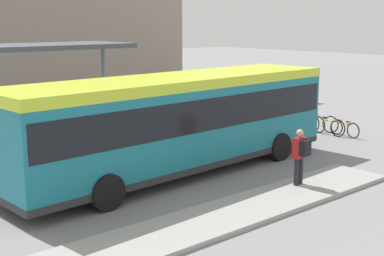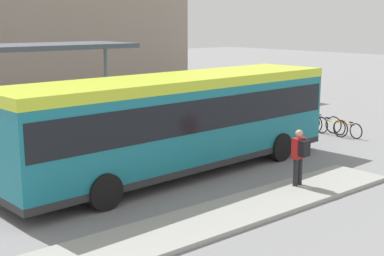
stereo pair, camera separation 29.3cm
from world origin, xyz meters
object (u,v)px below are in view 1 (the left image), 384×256
(bicycle_yellow, at_px, (328,126))
(bicycle_red, at_px, (305,121))
(city_bus, at_px, (178,117))
(pedestrian_waiting, at_px, (300,153))
(bicycle_orange, at_px, (345,128))
(bicycle_blue, at_px, (320,123))

(bicycle_yellow, height_order, bicycle_red, bicycle_yellow)
(city_bus, relative_size, bicycle_red, 6.91)
(pedestrian_waiting, bearing_deg, bicycle_red, -54.31)
(city_bus, bearing_deg, bicycle_orange, -5.06)
(bicycle_red, bearing_deg, bicycle_yellow, -179.01)
(city_bus, bearing_deg, bicycle_blue, 3.44)
(bicycle_orange, height_order, bicycle_yellow, bicycle_yellow)
(city_bus, relative_size, pedestrian_waiting, 7.25)
(city_bus, height_order, bicycle_red, city_bus)
(bicycle_blue, bearing_deg, bicycle_yellow, -36.70)
(pedestrian_waiting, xyz_separation_m, bicycle_red, (7.04, 5.17, -0.67))
(bicycle_orange, bearing_deg, city_bus, 95.95)
(bicycle_orange, bearing_deg, bicycle_blue, 5.00)
(bicycle_yellow, xyz_separation_m, bicycle_red, (0.19, 1.31, -0.01))
(pedestrian_waiting, bearing_deg, bicycle_orange, -66.30)
(bicycle_blue, bearing_deg, bicycle_orange, -12.68)
(bicycle_blue, relative_size, bicycle_red, 1.02)
(bicycle_blue, xyz_separation_m, bicycle_red, (-0.14, 0.65, -0.01))
(city_bus, height_order, pedestrian_waiting, city_bus)
(bicycle_yellow, xyz_separation_m, bicycle_blue, (0.33, 0.65, 0.00))
(bicycle_orange, height_order, bicycle_blue, bicycle_blue)
(city_bus, distance_m, bicycle_red, 8.89)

